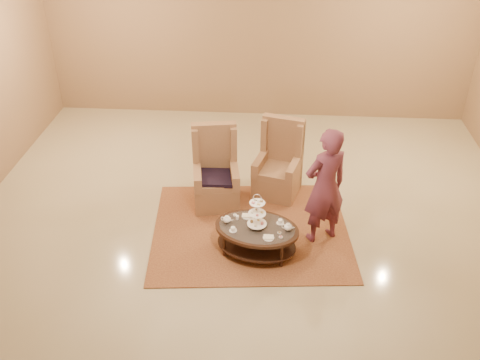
# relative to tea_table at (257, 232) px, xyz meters

# --- Properties ---
(ground) EXTENTS (8.00, 8.00, 0.00)m
(ground) POSITION_rel_tea_table_xyz_m (-0.16, 0.27, -0.34)
(ground) COLOR #B8AC88
(ground) RESTS_ON ground
(ceiling) EXTENTS (8.00, 8.00, 0.02)m
(ceiling) POSITION_rel_tea_table_xyz_m (-0.16, 0.27, -0.34)
(ceiling) COLOR beige
(ceiling) RESTS_ON ground
(wall_back) EXTENTS (8.00, 0.04, 3.50)m
(wall_back) POSITION_rel_tea_table_xyz_m (-0.16, 4.27, 1.41)
(wall_back) COLOR #977452
(wall_back) RESTS_ON ground
(rug) EXTENTS (2.90, 2.49, 0.01)m
(rug) POSITION_rel_tea_table_xyz_m (-0.10, 0.45, -0.33)
(rug) COLOR #9D6637
(rug) RESTS_ON ground
(tea_table) EXTENTS (1.24, 0.98, 0.92)m
(tea_table) POSITION_rel_tea_table_xyz_m (0.00, 0.00, 0.00)
(tea_table) COLOR black
(tea_table) RESTS_ON ground
(armchair_left) EXTENTS (0.75, 0.77, 1.21)m
(armchair_left) POSITION_rel_tea_table_xyz_m (-0.66, 1.16, 0.07)
(armchair_left) COLOR #9B6E49
(armchair_left) RESTS_ON ground
(armchair_right) EXTENTS (0.79, 0.80, 1.18)m
(armchair_right) POSITION_rel_tea_table_xyz_m (0.27, 1.51, 0.06)
(armchair_right) COLOR #9B6E49
(armchair_right) RESTS_ON ground
(person) EXTENTS (0.73, 0.64, 1.68)m
(person) POSITION_rel_tea_table_xyz_m (0.86, 0.36, 0.50)
(person) COLOR #602939
(person) RESTS_ON ground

